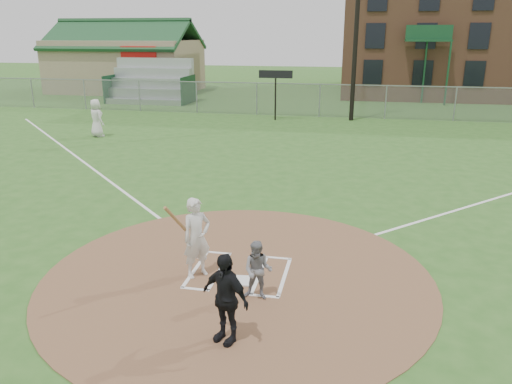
% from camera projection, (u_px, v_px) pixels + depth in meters
% --- Properties ---
extents(ground, '(140.00, 140.00, 0.00)m').
position_uv_depth(ground, '(238.00, 277.00, 10.81)').
color(ground, '#2E5C1F').
rests_on(ground, ground).
extents(dirt_circle, '(8.40, 8.40, 0.02)m').
position_uv_depth(dirt_circle, '(238.00, 276.00, 10.80)').
color(dirt_circle, brown).
rests_on(dirt_circle, ground).
extents(home_plate, '(0.49, 0.49, 0.03)m').
position_uv_depth(home_plate, '(241.00, 281.00, 10.56)').
color(home_plate, silver).
rests_on(home_plate, dirt_circle).
extents(foul_line_third, '(17.04, 17.04, 0.01)m').
position_uv_depth(foul_line_third, '(79.00, 158.00, 20.90)').
color(foul_line_third, white).
rests_on(foul_line_third, ground).
extents(catcher, '(0.59, 0.46, 1.21)m').
position_uv_depth(catcher, '(258.00, 270.00, 9.72)').
color(catcher, gray).
rests_on(catcher, dirt_circle).
extents(umpire, '(1.02, 0.76, 1.61)m').
position_uv_depth(umpire, '(225.00, 298.00, 8.31)').
color(umpire, black).
rests_on(umpire, dirt_circle).
extents(ondeck_player, '(1.10, 1.00, 1.88)m').
position_uv_depth(ondeck_player, '(96.00, 118.00, 25.05)').
color(ondeck_player, silver).
rests_on(ondeck_player, ground).
extents(batters_boxes, '(2.08, 1.88, 0.01)m').
position_uv_depth(batters_boxes, '(239.00, 272.00, 10.94)').
color(batters_boxes, white).
rests_on(batters_boxes, dirt_circle).
extents(batter_at_plate, '(0.83, 1.06, 1.78)m').
position_uv_depth(batter_at_plate, '(197.00, 238.00, 10.56)').
color(batter_at_plate, silver).
rests_on(batter_at_plate, dirt_circle).
extents(outfield_fence, '(56.08, 0.08, 2.03)m').
position_uv_depth(outfield_fence, '(320.00, 100.00, 31.03)').
color(outfield_fence, slate).
rests_on(outfield_fence, ground).
extents(bleachers, '(6.08, 3.20, 3.20)m').
position_uv_depth(bleachers, '(150.00, 81.00, 37.23)').
color(bleachers, '#B7BABF').
rests_on(bleachers, ground).
extents(clubhouse, '(12.20, 8.71, 6.23)m').
position_uv_depth(clubhouse, '(127.00, 64.00, 44.27)').
color(clubhouse, tan).
rests_on(clubhouse, ground).
extents(light_pole, '(1.20, 0.30, 12.22)m').
position_uv_depth(light_pole, '(358.00, 3.00, 28.01)').
color(light_pole, black).
rests_on(light_pole, ground).
extents(scoreboard_sign, '(2.00, 0.10, 2.93)m').
position_uv_depth(scoreboard_sign, '(276.00, 80.00, 29.40)').
color(scoreboard_sign, black).
rests_on(scoreboard_sign, ground).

